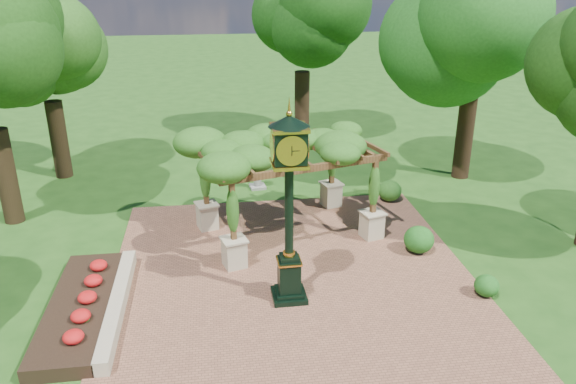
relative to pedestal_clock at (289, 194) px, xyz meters
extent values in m
plane|color=#1E4714|center=(0.25, -0.49, -2.99)|extent=(120.00, 120.00, 0.00)
cube|color=brown|center=(0.25, 0.51, -2.97)|extent=(10.00, 12.00, 0.04)
cube|color=#C6B793|center=(-4.35, 0.01, -2.79)|extent=(0.35, 5.00, 0.40)
cube|color=red|center=(-5.25, 0.01, -2.81)|extent=(1.50, 5.00, 0.36)
cube|color=black|center=(0.00, 0.00, -2.88)|extent=(0.89, 0.89, 0.13)
cube|color=black|center=(0.00, 0.00, -2.29)|extent=(0.56, 0.56, 0.98)
cube|color=gold|center=(0.00, 0.00, -1.85)|extent=(0.62, 0.62, 0.04)
cylinder|color=black|center=(0.00, 0.00, -0.43)|extent=(0.22, 0.22, 2.52)
cube|color=black|center=(0.00, 0.00, 1.21)|extent=(0.78, 0.78, 0.77)
cylinder|color=white|center=(0.01, -0.39, 1.21)|extent=(0.66, 0.04, 0.66)
cone|color=black|center=(0.00, 0.00, 1.81)|extent=(1.00, 1.00, 0.27)
sphere|color=gold|center=(0.00, 0.00, 1.98)|extent=(0.15, 0.15, 0.15)
cube|color=#C6B693|center=(-1.33, 1.87, -2.53)|extent=(0.74, 0.74, 0.83)
cube|color=brown|center=(-1.33, 1.87, -1.23)|extent=(0.18, 0.18, 1.70)
cube|color=#C6B693|center=(3.09, 3.14, -2.53)|extent=(0.74, 0.74, 0.83)
cube|color=brown|center=(3.09, 3.14, -1.23)|extent=(0.18, 0.18, 1.70)
cube|color=#C6B693|center=(-2.09, 4.52, -2.53)|extent=(0.74, 0.74, 0.83)
cube|color=brown|center=(-2.09, 4.52, -1.23)|extent=(0.18, 0.18, 1.70)
cube|color=#C6B693|center=(2.32, 5.79, -2.53)|extent=(0.74, 0.74, 0.83)
cube|color=brown|center=(2.32, 5.79, -1.23)|extent=(0.18, 0.18, 1.70)
cube|color=brown|center=(0.88, 2.51, -0.30)|extent=(5.16, 1.60, 0.20)
cube|color=brown|center=(0.12, 5.16, -0.30)|extent=(5.16, 1.60, 0.20)
ellipsoid|color=#295919|center=(0.50, 3.83, -0.05)|extent=(6.03, 4.65, 0.92)
cube|color=gray|center=(-0.15, 7.94, -2.93)|extent=(0.65, 0.65, 0.11)
cylinder|color=gray|center=(-0.15, 7.94, -2.45)|extent=(0.33, 0.33, 0.97)
cylinder|color=gray|center=(-0.15, 7.94, -1.95)|extent=(0.62, 0.62, 0.05)
ellipsoid|color=#1C5518|center=(5.15, -0.58, -2.66)|extent=(0.84, 0.84, 0.58)
ellipsoid|color=#1B5618|center=(4.22, 1.98, -2.54)|extent=(1.08, 1.08, 0.82)
ellipsoid|color=#2C651D|center=(4.55, 5.93, -2.57)|extent=(1.02, 1.02, 0.77)
cylinder|color=#302213|center=(-8.61, 6.02, -1.37)|extent=(0.65, 0.65, 3.24)
cylinder|color=black|center=(-7.94, 10.33, -1.42)|extent=(0.67, 0.67, 3.14)
ellipsoid|color=#254F16|center=(-7.94, 10.33, 2.63)|extent=(3.76, 3.76, 4.96)
cylinder|color=#322114|center=(2.64, 14.48, -1.33)|extent=(0.73, 0.73, 3.31)
ellipsoid|color=#164010|center=(2.64, 14.48, 2.93)|extent=(3.96, 3.96, 5.23)
cylinder|color=#321F13|center=(8.22, 8.07, -1.20)|extent=(0.68, 0.68, 3.59)
ellipsoid|color=#205C1A|center=(8.22, 8.07, 3.43)|extent=(4.60, 4.60, 5.66)
camera|label=1|loc=(-1.72, -12.42, 5.17)|focal=35.00mm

